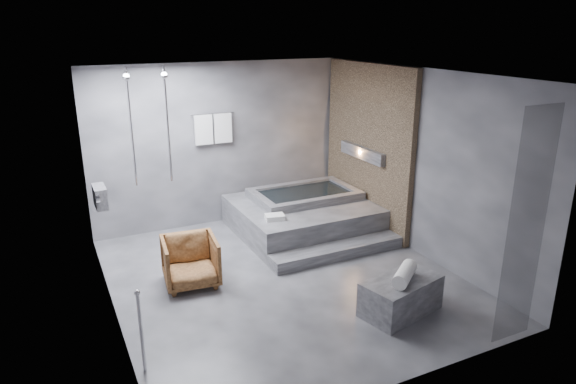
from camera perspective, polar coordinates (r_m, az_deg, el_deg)
room at (r=7.04m, az=1.50°, el=4.56°), size 5.00×5.04×2.82m
tub_deck at (r=8.80m, az=1.58°, el=-2.73°), size 2.20×2.00×0.50m
tub_step at (r=7.92m, az=5.55°, el=-6.54°), size 2.20×0.36×0.18m
concrete_bench at (r=6.55m, az=12.41°, el=-11.19°), size 1.09×0.76×0.45m
driftwood_chair at (r=7.12m, az=-10.77°, el=-7.59°), size 0.79×0.81×0.67m
rolled_towel at (r=6.37m, az=12.82°, el=-8.91°), size 0.52×0.46×0.19m
deck_towel at (r=7.96m, az=-1.48°, el=-2.80°), size 0.33×0.27×0.08m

